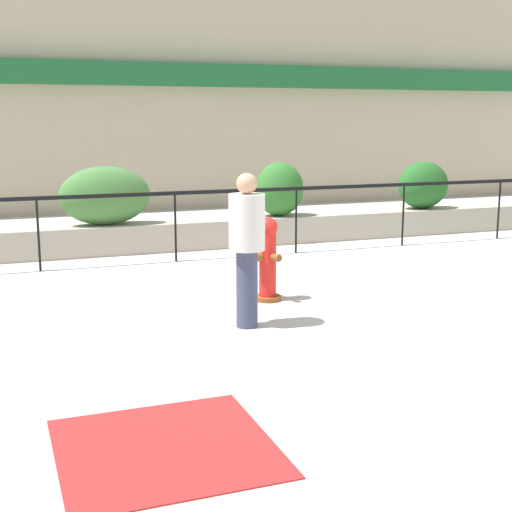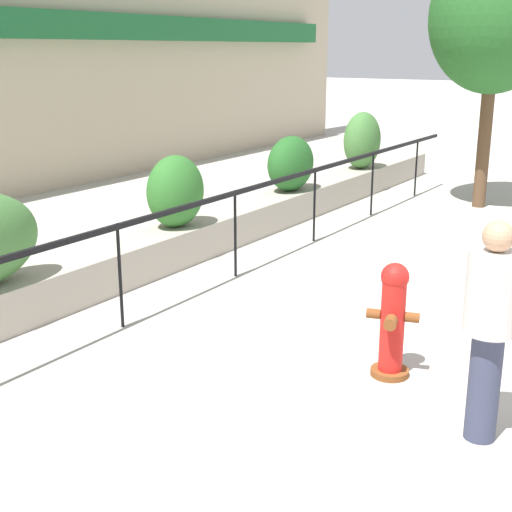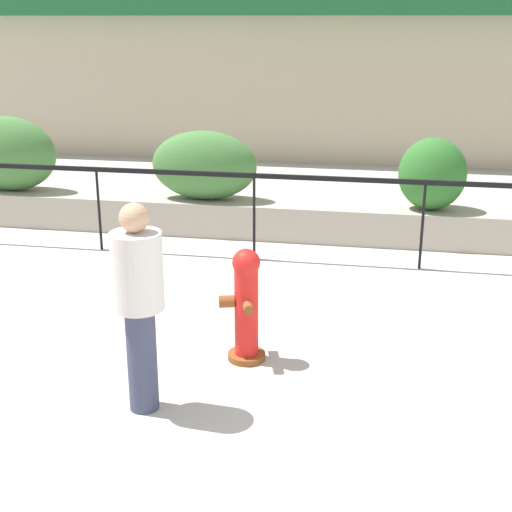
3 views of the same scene
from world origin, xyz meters
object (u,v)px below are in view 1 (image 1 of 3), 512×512
at_px(hedge_bush_2, 280,189).
at_px(hedge_bush_3, 423,185).
at_px(hedge_bush_1, 105,196).
at_px(pedestrian, 247,240).
at_px(fire_hydrant, 267,258).

bearing_deg(hedge_bush_2, hedge_bush_3, 0.00).
height_order(hedge_bush_1, hedge_bush_2, hedge_bush_1).
height_order(hedge_bush_3, pedestrian, pedestrian).
relative_size(fire_hydrant, pedestrian, 0.62).
xyz_separation_m(hedge_bush_1, hedge_bush_3, (6.37, 0.00, -0.03)).
bearing_deg(hedge_bush_2, fire_hydrant, -114.35).
relative_size(hedge_bush_1, hedge_bush_2, 1.55).
height_order(hedge_bush_2, fire_hydrant, hedge_bush_2).
distance_m(hedge_bush_2, fire_hydrant, 4.40).
height_order(hedge_bush_1, fire_hydrant, hedge_bush_1).
relative_size(hedge_bush_2, hedge_bush_3, 0.91).
bearing_deg(pedestrian, hedge_bush_1, 98.85).
distance_m(hedge_bush_1, hedge_bush_3, 6.37).
height_order(hedge_bush_1, hedge_bush_3, hedge_bush_1).
height_order(hedge_bush_3, fire_hydrant, hedge_bush_3).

